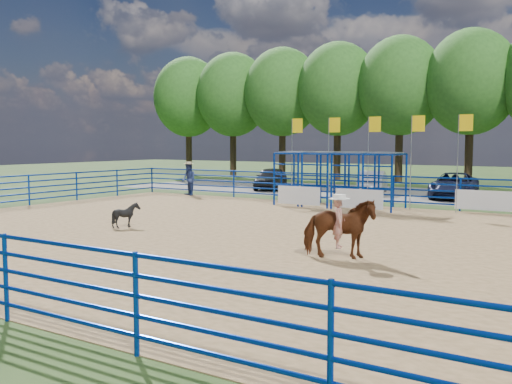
# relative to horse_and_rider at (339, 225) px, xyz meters

# --- Properties ---
(ground) EXTENTS (120.00, 120.00, 0.00)m
(ground) POSITION_rel_horse_and_rider_xyz_m (-2.68, 2.26, -0.88)
(ground) COLOR #365120
(ground) RESTS_ON ground
(arena_dirt) EXTENTS (30.00, 20.00, 0.02)m
(arena_dirt) POSITION_rel_horse_and_rider_xyz_m (-2.68, 2.26, -0.87)
(arena_dirt) COLOR #A17F50
(arena_dirt) RESTS_ON ground
(gravel_strip) EXTENTS (40.00, 10.00, 0.01)m
(gravel_strip) POSITION_rel_horse_and_rider_xyz_m (-2.68, 19.26, -0.88)
(gravel_strip) COLOR slate
(gravel_strip) RESTS_ON ground
(horse_and_rider) EXTENTS (2.05, 1.46, 2.32)m
(horse_and_rider) POSITION_rel_horse_and_rider_xyz_m (0.00, 0.00, 0.00)
(horse_and_rider) COLOR #5A2A12
(horse_and_rider) RESTS_ON arena_dirt
(calf) EXTENTS (1.00, 0.94, 0.89)m
(calf) POSITION_rel_horse_and_rider_xyz_m (-8.57, 0.98, -0.42)
(calf) COLOR black
(calf) RESTS_ON arena_dirt
(spectator_cowboy) EXTENTS (1.11, 1.02, 1.89)m
(spectator_cowboy) POSITION_rel_horse_and_rider_xyz_m (-14.39, 11.70, 0.08)
(spectator_cowboy) COLOR navy
(spectator_cowboy) RESTS_ON arena_dirt
(car_a) EXTENTS (2.99, 4.49, 1.42)m
(car_a) POSITION_rel_horse_and_rider_xyz_m (-12.68, 17.94, -0.16)
(car_a) COLOR black
(car_a) RESTS_ON gravel_strip
(car_b) EXTENTS (2.36, 4.26, 1.33)m
(car_b) POSITION_rel_horse_and_rider_xyz_m (-6.14, 18.84, -0.21)
(car_b) COLOR gray
(car_b) RESTS_ON gravel_strip
(car_c) EXTENTS (2.88, 5.19, 1.37)m
(car_c) POSITION_rel_horse_and_rider_xyz_m (-1.31, 18.28, -0.19)
(car_c) COLOR #161B37
(car_c) RESTS_ON gravel_strip
(perimeter_fence) EXTENTS (30.10, 20.10, 1.50)m
(perimeter_fence) POSITION_rel_horse_and_rider_xyz_m (-2.68, 2.26, -0.13)
(perimeter_fence) COLOR #062C95
(perimeter_fence) RESTS_ON ground
(chute_assembly) EXTENTS (19.32, 2.41, 4.20)m
(chute_assembly) POSITION_rel_horse_and_rider_xyz_m (-4.58, 11.10, 0.38)
(chute_assembly) COLOR #062C95
(chute_assembly) RESTS_ON ground
(treeline) EXTENTS (56.40, 6.40, 11.24)m
(treeline) POSITION_rel_horse_and_rider_xyz_m (-2.68, 28.26, 6.65)
(treeline) COLOR #3F2B19
(treeline) RESTS_ON ground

